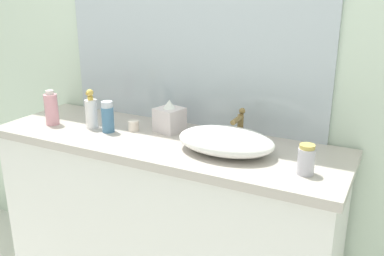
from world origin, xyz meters
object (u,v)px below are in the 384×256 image
at_px(sink_basin, 226,141).
at_px(candle_jar, 134,126).
at_px(lotion_bottle, 306,160).
at_px(spray_can, 108,117).
at_px(soap_dispenser, 91,112).
at_px(tissue_box, 170,118).
at_px(perfume_bottle, 51,109).

xyz_separation_m(sink_basin, candle_jar, (-0.50, 0.06, -0.03)).
xyz_separation_m(lotion_bottle, spray_can, (-0.94, 0.06, 0.02)).
distance_m(sink_basin, candle_jar, 0.50).
xyz_separation_m(sink_basin, soap_dispenser, (-0.70, 0.00, 0.03)).
height_order(soap_dispenser, tissue_box, soap_dispenser).
bearing_deg(lotion_bottle, tissue_box, 164.09).
relative_size(lotion_bottle, spray_can, 0.77).
bearing_deg(spray_can, sink_basin, 0.92).
relative_size(soap_dispenser, candle_jar, 3.80).
bearing_deg(perfume_bottle, lotion_bottle, -1.00).
distance_m(spray_can, tissue_box, 0.29).
height_order(lotion_bottle, tissue_box, tissue_box).
distance_m(lotion_bottle, spray_can, 0.94).
bearing_deg(perfume_bottle, soap_dispenser, 12.06).
relative_size(sink_basin, soap_dispenser, 2.14).
xyz_separation_m(perfume_bottle, candle_jar, (0.41, 0.10, -0.06)).
bearing_deg(candle_jar, spray_can, -143.80).
bearing_deg(spray_can, candle_jar, 36.20).
xyz_separation_m(tissue_box, candle_jar, (-0.16, -0.07, -0.04)).
bearing_deg(soap_dispenser, candle_jar, 16.05).
distance_m(sink_basin, perfume_bottle, 0.91).
xyz_separation_m(spray_can, tissue_box, (0.25, 0.14, -0.01)).
xyz_separation_m(sink_basin, spray_can, (-0.59, -0.01, 0.02)).
relative_size(perfume_bottle, tissue_box, 1.13).
relative_size(spray_can, tissue_box, 0.96).
bearing_deg(sink_basin, spray_can, -179.08).
bearing_deg(spray_can, soap_dispenser, 173.70).
bearing_deg(tissue_box, spray_can, -151.20).
relative_size(sink_basin, candle_jar, 8.14).
xyz_separation_m(perfume_bottle, tissue_box, (0.57, 0.17, -0.02)).
bearing_deg(candle_jar, soap_dispenser, -163.95).
xyz_separation_m(soap_dispenser, perfume_bottle, (-0.21, -0.05, -0.00)).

